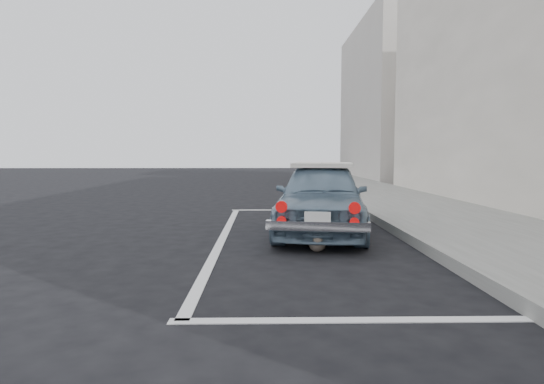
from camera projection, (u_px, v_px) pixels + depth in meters
The scene contains 8 objects.
ground at pixel (294, 300), 4.00m from camera, with size 80.00×80.00×0.00m, color black.
sidewalk at pixel (524, 245), 6.04m from camera, with size 2.80×40.00×0.15m, color slate.
building_far at pixel (390, 102), 23.71m from camera, with size 3.50×10.00×8.00m, color #BAB1A8.
pline_rear at pixel (363, 320), 3.51m from camera, with size 3.00×0.12×0.01m, color silver.
pline_front at pixel (297, 210), 10.48m from camera, with size 3.00×0.12×0.01m, color silver.
pline_side at pixel (223, 238), 6.97m from camera, with size 0.12×7.00×0.01m, color silver.
retro_coupe at pixel (322, 197), 7.37m from camera, with size 1.91×3.62×1.17m.
cat at pixel (317, 242), 5.99m from camera, with size 0.25×0.52×0.28m.
Camera 1 is at (-0.27, -3.90, 1.28)m, focal length 30.00 mm.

